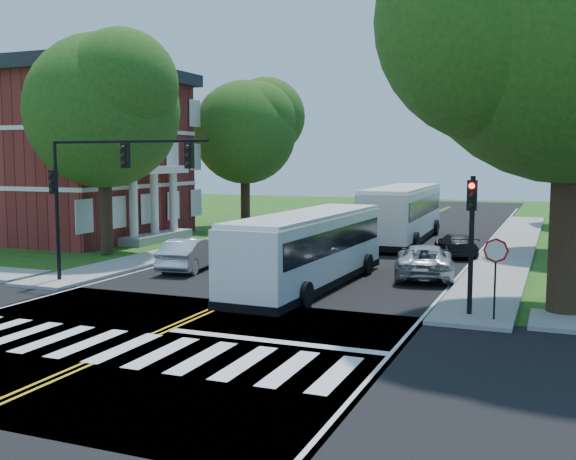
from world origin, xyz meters
The scene contains 21 objects.
ground centered at (0.00, 0.00, 0.00)m, with size 140.00×140.00×0.00m, color #214E13.
road centered at (0.00, 18.00, 0.01)m, with size 14.00×96.00×0.01m, color black.
cross_road centered at (0.00, 0.00, 0.01)m, with size 60.00×12.00×0.01m, color black.
center_line centered at (0.00, 22.00, 0.01)m, with size 0.36×70.00×0.01m, color gold.
edge_line_w centered at (-6.80, 22.00, 0.01)m, with size 0.12×70.00×0.01m, color silver.
edge_line_e centered at (6.80, 22.00, 0.01)m, with size 0.12×70.00×0.01m, color silver.
crosswalk centered at (0.00, -0.50, 0.02)m, with size 12.60×3.00×0.01m, color silver.
stop_bar centered at (3.50, 1.60, 0.02)m, with size 6.60×0.40×0.01m, color silver.
sidewalk_nw centered at (-8.30, 25.00, 0.07)m, with size 2.60×40.00×0.15m, color gray.
sidewalk_ne centered at (8.30, 25.00, 0.07)m, with size 2.60×40.00×0.15m, color gray.
tree_west_near centered at (-11.50, 14.00, 7.53)m, with size 8.00×8.00×11.40m.
tree_west_far centered at (-11.00, 30.00, 7.00)m, with size 7.60×7.60×10.67m.
brick_building centered at (-21.95, 20.00, 5.42)m, with size 20.00×13.00×10.80m.
signal_nw centered at (-5.86, 6.43, 4.38)m, with size 7.15×0.46×5.66m.
signal_ne centered at (8.20, 6.44, 2.96)m, with size 0.30×0.46×4.40m.
stop_sign centered at (9.00, 5.98, 2.03)m, with size 0.76×0.08×2.53m.
bus_lead centered at (1.68, 9.36, 1.58)m, with size 3.02×11.53×2.96m.
bus_follow centered at (1.88, 25.41, 1.79)m, with size 3.52×13.13×3.37m.
hatchback centered at (-4.79, 11.32, 0.76)m, with size 1.58×4.52×1.49m, color silver.
suv centered at (5.47, 13.37, 0.72)m, with size 2.36×5.11×1.42m, color #B6B9BE.
dark_sedan centered at (5.82, 20.37, 0.61)m, with size 1.66×4.09×1.19m, color black.
Camera 1 is at (10.74, -15.26, 5.10)m, focal length 42.00 mm.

